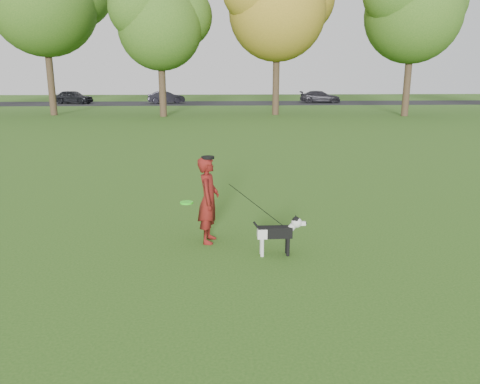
{
  "coord_description": "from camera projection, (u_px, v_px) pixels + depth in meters",
  "views": [
    {
      "loc": [
        -0.44,
        -7.72,
        2.94
      ],
      "look_at": [
        -0.01,
        0.1,
        0.95
      ],
      "focal_mm": 35.0,
      "sensor_mm": 36.0,
      "label": 1
    }
  ],
  "objects": [
    {
      "name": "ground",
      "position": [
        241.0,
        246.0,
        8.22
      ],
      "size": [
        120.0,
        120.0,
        0.0
      ],
      "primitive_type": "plane",
      "color": "#285116",
      "rests_on": "ground"
    },
    {
      "name": "tree_row",
      "position": [
        198.0,
        5.0,
        31.54
      ],
      "size": [
        51.74,
        8.86,
        12.01
      ],
      "color": "#38281C",
      "rests_on": "ground"
    },
    {
      "name": "car_right",
      "position": [
        320.0,
        97.0,
        47.31
      ],
      "size": [
        4.24,
        2.1,
        1.19
      ],
      "primitive_type": "imported",
      "rotation": [
        0.0,
        0.0,
        1.46
      ],
      "color": "black",
      "rests_on": "road"
    },
    {
      "name": "car_mid",
      "position": [
        166.0,
        97.0,
        46.5
      ],
      "size": [
        3.81,
        1.96,
        1.2
      ],
      "primitive_type": "imported",
      "rotation": [
        0.0,
        0.0,
        1.77
      ],
      "color": "black",
      "rests_on": "road"
    },
    {
      "name": "man",
      "position": [
        209.0,
        200.0,
        8.24
      ],
      "size": [
        0.45,
        0.61,
        1.54
      ],
      "primitive_type": "imported",
      "rotation": [
        0.0,
        0.0,
        1.43
      ],
      "color": "#600D11",
      "rests_on": "ground"
    },
    {
      "name": "road",
      "position": [
        219.0,
        103.0,
        46.92
      ],
      "size": [
        120.0,
        7.0,
        0.02
      ],
      "primitive_type": "cube",
      "color": "black",
      "rests_on": "ground"
    },
    {
      "name": "car_left",
      "position": [
        73.0,
        97.0,
        46.01
      ],
      "size": [
        4.1,
        2.55,
        1.3
      ],
      "primitive_type": "imported",
      "rotation": [
        0.0,
        0.0,
        1.28
      ],
      "color": "black",
      "rests_on": "road"
    },
    {
      "name": "dog",
      "position": [
        279.0,
        231.0,
        7.71
      ],
      "size": [
        0.9,
        0.18,
        0.68
      ],
      "color": "black",
      "rests_on": "ground"
    },
    {
      "name": "man_held_items",
      "position": [
        257.0,
        205.0,
        7.92
      ],
      "size": [
        1.79,
        0.82,
        1.1
      ],
      "color": "#2FEE1E",
      "rests_on": "ground"
    }
  ]
}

